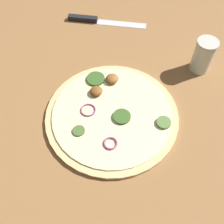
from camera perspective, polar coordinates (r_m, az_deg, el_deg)
name	(u,v)px	position (r m, az deg, el deg)	size (l,w,h in m)	color
ground_plane	(112,116)	(0.74, 0.00, -0.91)	(3.00, 3.00, 0.00)	olive
pizza	(112,114)	(0.73, -0.04, -0.39)	(0.37, 0.37, 0.03)	#D6B77A
knife	(93,20)	(1.02, -4.24, 19.37)	(0.11, 0.28, 0.02)	silver
spice_jar	(203,56)	(0.86, 19.21, 11.48)	(0.06, 0.06, 0.11)	silver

